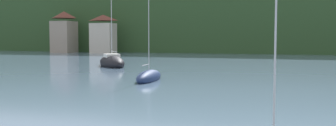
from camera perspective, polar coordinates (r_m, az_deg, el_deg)
name	(u,v)px	position (r m, az deg, el deg)	size (l,w,h in m)	color
wooded_hillside	(232,26)	(125.61, 9.67, 5.49)	(352.00, 64.54, 48.08)	#2D4C28
shore_building_west	(64,33)	(96.54, -15.47, 4.45)	(5.08, 5.39, 10.16)	gray
shore_building_westcentral	(103,35)	(90.61, -9.79, 4.26)	(5.59, 4.23, 9.12)	beige
sailboat_far_3	(112,62)	(50.26, -8.51, 0.09)	(7.13, 7.92, 9.72)	black
sailboat_mid_4	(149,77)	(33.59, -2.90, -2.15)	(2.00, 5.86, 7.89)	navy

